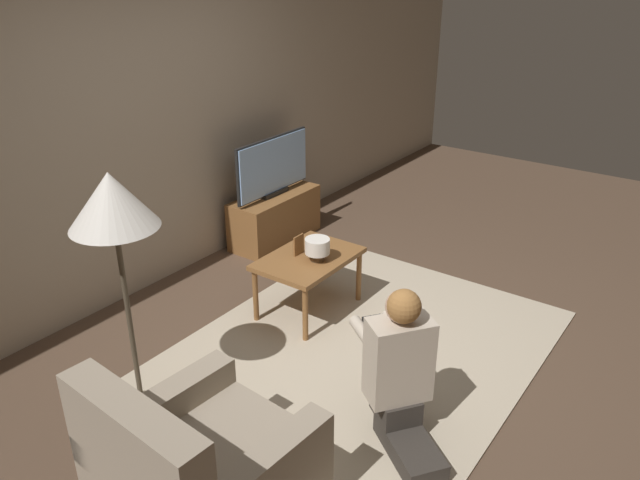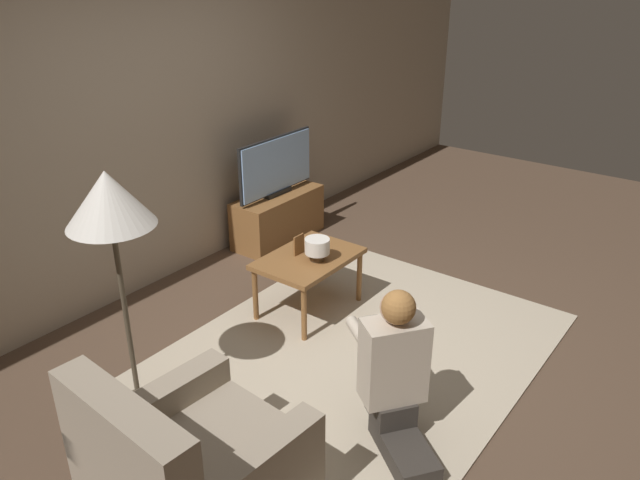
% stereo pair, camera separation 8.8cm
% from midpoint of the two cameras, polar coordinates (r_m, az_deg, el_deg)
% --- Properties ---
extents(ground_plane, '(10.00, 10.00, 0.00)m').
position_cam_midpoint_polar(ground_plane, '(4.27, 3.42, -10.70)').
color(ground_plane, brown).
extents(wall_back, '(10.00, 0.06, 2.60)m').
position_cam_midpoint_polar(wall_back, '(4.95, -15.36, 10.15)').
color(wall_back, tan).
rests_on(wall_back, ground_plane).
extents(rug, '(2.88, 2.14, 0.02)m').
position_cam_midpoint_polar(rug, '(4.27, 3.43, -10.61)').
color(rug, '#BCAD93').
rests_on(rug, ground_plane).
extents(tv_stand, '(0.93, 0.38, 0.46)m').
position_cam_midpoint_polar(tv_stand, '(5.85, -3.42, 2.11)').
color(tv_stand, brown).
rests_on(tv_stand, ground_plane).
extents(tv, '(0.94, 0.08, 0.54)m').
position_cam_midpoint_polar(tv, '(5.68, -3.58, 6.80)').
color(tv, black).
rests_on(tv, tv_stand).
extents(coffee_table, '(0.76, 0.53, 0.46)m').
position_cam_midpoint_polar(coffee_table, '(4.58, -0.51, -2.11)').
color(coffee_table, brown).
rests_on(coffee_table, ground_plane).
extents(floor_lamp, '(0.47, 0.47, 1.49)m').
position_cam_midpoint_polar(floor_lamp, '(3.37, -17.97, 2.73)').
color(floor_lamp, '#4C4233').
rests_on(floor_lamp, ground_plane).
extents(armchair, '(0.90, 0.86, 0.90)m').
position_cam_midpoint_polar(armchair, '(3.11, -10.62, -20.45)').
color(armchair, gray).
rests_on(armchair, ground_plane).
extents(person_kneeling, '(0.70, 0.82, 0.92)m').
position_cam_midpoint_polar(person_kneeling, '(3.42, 7.61, -11.81)').
color(person_kneeling, '#332D28').
rests_on(person_kneeling, rug).
extents(picture_frame, '(0.11, 0.01, 0.15)m').
position_cam_midpoint_polar(picture_frame, '(4.56, -1.40, -0.43)').
color(picture_frame, brown).
rests_on(picture_frame, coffee_table).
extents(table_lamp, '(0.18, 0.18, 0.17)m').
position_cam_midpoint_polar(table_lamp, '(4.45, 0.31, -0.69)').
color(table_lamp, '#4C3823').
rests_on(table_lamp, coffee_table).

